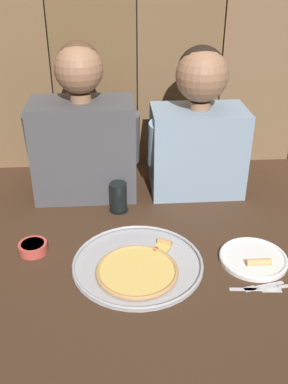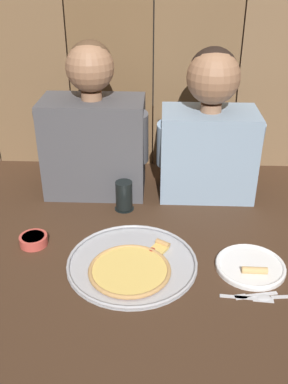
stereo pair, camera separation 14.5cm
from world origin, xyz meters
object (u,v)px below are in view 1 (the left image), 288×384
object	(u,v)px
drinking_glass	(118,197)
diner_left	(83,132)
diner_right	(199,128)
dinner_plate	(253,258)
dipping_bowl	(33,247)
pizza_tray	(138,266)

from	to	relation	value
drinking_glass	diner_left	bearing A→B (deg)	130.27
diner_left	diner_right	size ratio (longest dim) A/B	1.04
diner_left	drinking_glass	bearing A→B (deg)	-49.73
dinner_plate	diner_right	distance (m)	0.58
dipping_bowl	diner_right	world-z (taller)	diner_right
pizza_tray	diner_right	world-z (taller)	diner_right
drinking_glass	dinner_plate	bearing A→B (deg)	-38.94
dipping_bowl	diner_right	distance (m)	0.78
dipping_bowl	dinner_plate	bearing A→B (deg)	-7.90
drinking_glass	diner_right	xyz separation A→B (m)	(0.33, 0.15, 0.22)
dipping_bowl	diner_left	size ratio (longest dim) A/B	0.16
pizza_tray	diner_left	distance (m)	0.60
pizza_tray	dinner_plate	xyz separation A→B (m)	(0.38, 0.01, -0.00)
dipping_bowl	pizza_tray	bearing A→B (deg)	-17.82
dinner_plate	pizza_tray	bearing A→B (deg)	-178.40
dinner_plate	drinking_glass	world-z (taller)	drinking_glass
dinner_plate	diner_right	size ratio (longest dim) A/B	0.38
diner_left	diner_right	world-z (taller)	diner_left
pizza_tray	drinking_glass	xyz separation A→B (m)	(-0.05, 0.36, 0.05)
dinner_plate	dipping_bowl	distance (m)	0.73
pizza_tray	diner_right	distance (m)	0.64
pizza_tray	diner_right	size ratio (longest dim) A/B	0.72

